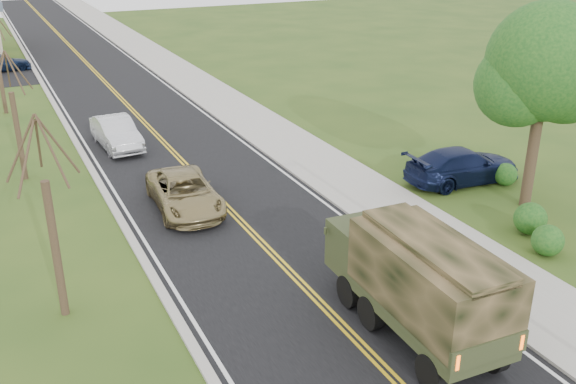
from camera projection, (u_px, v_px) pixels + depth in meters
road at (104, 81)px, 46.55m from camera, size 8.00×120.00×0.01m
curb_right at (160, 75)px, 48.20m from camera, size 0.30×120.00×0.12m
sidewalk_right at (182, 73)px, 48.91m from camera, size 3.20×120.00×0.10m
curb_left at (44, 86)px, 44.85m from camera, size 0.30×120.00×0.10m
leafy_tree at (545, 71)px, 23.99m from camera, size 4.83×4.50×8.10m
bare_tree_a at (53, 233)px, 17.83m from camera, size 1.93×2.26×6.08m
bare_tree_b at (17, 126)px, 27.84m from camera, size 1.83×2.14×5.73m
military_truck at (417, 277)px, 17.25m from camera, size 2.38×6.40×3.16m
suv_champagne at (185, 193)px, 25.49m from camera, size 2.64×5.21×1.41m
sedan_silver at (116, 133)px, 32.52m from camera, size 1.91×4.75×1.54m
pickup_navy at (463, 166)px, 28.14m from camera, size 5.40×2.36×1.55m
lot_car_navy at (0, 63)px, 49.41m from camera, size 4.60×2.21×1.29m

